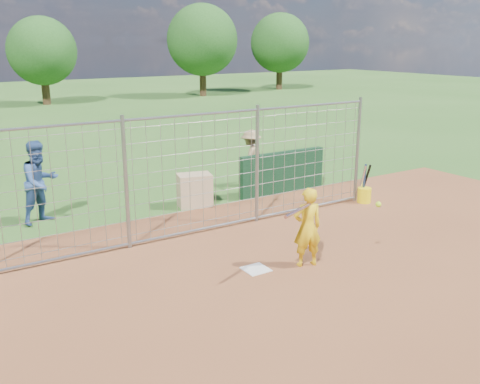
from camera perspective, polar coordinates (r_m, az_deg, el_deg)
ground at (r=9.71m, az=1.04°, el=-7.90°), size 100.00×100.00×0.00m
infield_dirt at (r=7.67m, az=13.91°, el=-15.29°), size 18.00×18.00×0.00m
home_plate at (r=9.56m, az=1.70°, el=-8.25°), size 0.43×0.43×0.02m
dugout_wall at (r=14.20m, az=4.53°, el=2.10°), size 2.60×0.20×1.10m
batter at (r=9.55m, az=7.19°, el=-3.76°), size 0.60×0.47×1.45m
bystander_a at (r=12.51m, az=-20.54°, el=0.99°), size 1.11×1.01×1.85m
bystander_c at (r=14.79m, az=1.18°, el=3.64°), size 1.17×1.04×1.57m
equipment_bin at (r=13.07m, az=-4.86°, el=0.20°), size 0.91×0.73×0.80m
equipment_in_play at (r=9.17m, az=8.37°, el=-1.79°), size 2.07×0.53×0.17m
bucket_with_bats at (r=13.70m, az=13.10°, el=-0.10°), size 0.34×0.35×0.98m
backstop_fence at (r=10.94m, az=-4.69°, el=1.77°), size 9.08×0.08×2.60m
tree_line at (r=36.44m, az=-20.28°, el=14.59°), size 44.66×6.72×6.48m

